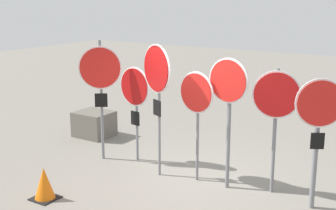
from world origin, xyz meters
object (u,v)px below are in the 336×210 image
Objects in this scene: stop_sign_0 at (100,76)px; stop_sign_1 at (135,92)px; stop_sign_3 at (196,99)px; stop_sign_4 at (228,94)px; stop_sign_5 at (276,104)px; traffic_cone_0 at (44,184)px; stop_sign_6 at (319,120)px; stop_sign_2 at (157,77)px; storage_crate at (94,124)px.

stop_sign_1 is (0.63, 0.33, -0.34)m from stop_sign_0.
stop_sign_1 is 0.96× the size of stop_sign_3.
stop_sign_5 is at bearing 26.37° from stop_sign_4.
stop_sign_0 is at bearing 102.68° from traffic_cone_0.
stop_sign_3 is at bearing -172.37° from stop_sign_4.
stop_sign_0 reaches higher than stop_sign_6.
stop_sign_6 is (4.45, 0.05, -0.30)m from stop_sign_0.
traffic_cone_0 is (-0.16, -2.40, -1.19)m from stop_sign_1.
storage_crate is (-2.77, 1.29, -1.64)m from stop_sign_2.
stop_sign_5 is at bearing 36.33° from stop_sign_2.
stop_sign_5 is at bearing 132.58° from stop_sign_6.
stop_sign_3 is 0.66m from stop_sign_4.
traffic_cone_0 is 0.65× the size of storage_crate.
stop_sign_4 is at bearing -15.16° from storage_crate.
stop_sign_6 is 3.86× the size of traffic_cone_0.
stop_sign_3 is 1.44m from stop_sign_5.
stop_sign_6 reaches higher than traffic_cone_0.
stop_sign_4 is 3.53m from traffic_cone_0.
stop_sign_3 is at bearing 149.77° from stop_sign_6.
stop_sign_0 reaches higher than storage_crate.
stop_sign_6 is (1.57, 0.01, -0.24)m from stop_sign_4.
stop_sign_3 is 0.96× the size of stop_sign_6.
stop_sign_6 is (2.96, 0.17, -0.44)m from stop_sign_2.
stop_sign_3 is 0.88× the size of stop_sign_4.
stop_sign_3 is 3.06m from traffic_cone_0.
stop_sign_2 is 1.22× the size of stop_sign_3.
stop_sign_2 reaches higher than stop_sign_6.
stop_sign_1 is 0.90× the size of stop_sign_5.
stop_sign_4 is 2.75× the size of storage_crate.
stop_sign_5 reaches higher than stop_sign_3.
stop_sign_0 reaches higher than stop_sign_4.
traffic_cone_0 is (-1.02, -1.94, -1.67)m from stop_sign_2.
stop_sign_1 is at bearing -178.92° from stop_sign_4.
stop_sign_4 is 1.59m from stop_sign_6.
stop_sign_2 is at bearing -25.01° from storage_crate.
stop_sign_2 is 3.00m from stop_sign_6.
stop_sign_5 reaches higher than stop_sign_1.
stop_sign_5 is 2.57× the size of storage_crate.
stop_sign_4 is (2.25, -0.29, 0.28)m from stop_sign_1.
traffic_cone_0 is at bearing -84.82° from stop_sign_1.
stop_sign_3 is (0.75, 0.17, -0.37)m from stop_sign_2.
stop_sign_3 is 2.21m from stop_sign_6.
stop_sign_6 is (0.80, -0.25, -0.12)m from stop_sign_5.
stop_sign_2 is 3.47m from storage_crate.
stop_sign_6 is at bearing -11.05° from storage_crate.
stop_sign_2 is 1.41m from stop_sign_4.
stop_sign_3 is at bearing 50.03° from traffic_cone_0.
stop_sign_1 reaches higher than traffic_cone_0.
stop_sign_4 is 4.21× the size of traffic_cone_0.
stop_sign_4 is at bearing 179.50° from stop_sign_5.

